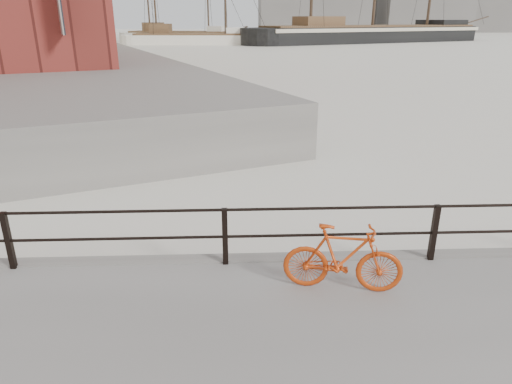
# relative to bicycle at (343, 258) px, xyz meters

# --- Properties ---
(ground) EXTENTS (400.00, 400.00, 0.00)m
(ground) POSITION_rel_bicycle_xyz_m (1.73, 1.00, -0.88)
(ground) COLOR white
(ground) RESTS_ON ground
(far_quay) EXTENTS (78.44, 148.07, 1.80)m
(far_quay) POSITION_rel_bicycle_xyz_m (-38.27, 73.00, 0.02)
(far_quay) COLOR gray
(far_quay) RESTS_ON ground
(guardrail) EXTENTS (28.00, 0.10, 1.00)m
(guardrail) POSITION_rel_bicycle_xyz_m (1.73, 0.85, -0.03)
(guardrail) COLOR black
(guardrail) RESTS_ON promenade
(bicycle) EXTENTS (1.79, 0.59, 1.07)m
(bicycle) POSITION_rel_bicycle_xyz_m (0.00, 0.00, 0.00)
(bicycle) COLOR #C33A0D
(bicycle) RESTS_ON promenade
(snow_mounds) EXTENTS (25.88, 2.99, 0.34)m
(snow_mounds) POSITION_rel_bicycle_xyz_m (2.15, -0.86, -0.39)
(snow_mounds) COLOR white
(snow_mounds) RESTS_ON promenade
(barque_black) EXTENTS (62.30, 41.51, 33.69)m
(barque_black) POSITION_rel_bicycle_xyz_m (23.84, 83.05, -0.88)
(barque_black) COLOR black
(barque_black) RESTS_ON ground
(schooner_mid) EXTENTS (27.38, 16.77, 18.65)m
(schooner_mid) POSITION_rel_bicycle_xyz_m (-12.10, 84.85, -0.88)
(schooner_mid) COLOR silver
(schooner_mid) RESTS_ON ground
(schooner_left) EXTENTS (26.78, 13.59, 19.61)m
(schooner_left) POSITION_rel_bicycle_xyz_m (-9.08, 76.63, -0.88)
(schooner_left) COLOR white
(schooner_left) RESTS_ON ground
(workboat_far) EXTENTS (11.32, 10.26, 7.00)m
(workboat_far) POSITION_rel_bicycle_xyz_m (-25.72, 43.76, -0.88)
(workboat_far) COLOR black
(workboat_far) RESTS_ON ground
(industrial_west) EXTENTS (32.00, 18.00, 18.00)m
(industrial_west) POSITION_rel_bicycle_xyz_m (21.73, 141.00, 8.12)
(industrial_west) COLOR gray
(industrial_west) RESTS_ON ground
(industrial_east) EXTENTS (20.00, 16.00, 14.00)m
(industrial_east) POSITION_rel_bicycle_xyz_m (79.73, 151.00, 6.12)
(industrial_east) COLOR gray
(industrial_east) RESTS_ON ground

